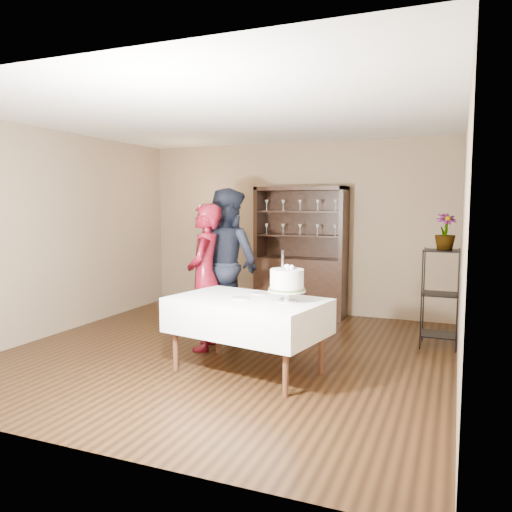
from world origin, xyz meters
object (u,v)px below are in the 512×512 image
object	(u,v)px
china_hutch	(301,273)
man	(227,264)
plant_etagere	(440,294)
cake	(287,281)
potted_plant	(445,232)
woman	(205,277)
cake_table	(247,316)

from	to	relation	value
china_hutch	man	distance (m)	1.73
plant_etagere	cake	xyz separation A→B (m)	(-1.37, -1.74, 0.33)
potted_plant	man	bearing A→B (deg)	-166.95
woman	cake	xyz separation A→B (m)	(1.24, -0.61, 0.11)
woman	china_hutch	bearing A→B (deg)	151.53
cake	potted_plant	distance (m)	2.30
cake_table	potted_plant	xyz separation A→B (m)	(1.83, 1.75, 0.81)
man	potted_plant	world-z (taller)	man
plant_etagere	man	size ratio (longest dim) A/B	0.62
man	cake	size ratio (longest dim) A/B	3.77
china_hutch	potted_plant	size ratio (longest dim) A/B	4.59
plant_etagere	man	xyz separation A→B (m)	(-2.57, -0.58, 0.32)
man	cake_table	bearing A→B (deg)	146.96
china_hutch	plant_etagere	bearing A→B (deg)	-26.83
china_hutch	cake	world-z (taller)	china_hutch
plant_etagere	man	world-z (taller)	man
china_hutch	woman	size ratio (longest dim) A/B	1.15
china_hutch	cake_table	size ratio (longest dim) A/B	1.17
cake_table	potted_plant	world-z (taller)	potted_plant
cake_table	woman	world-z (taller)	woman
woman	man	xyz separation A→B (m)	(0.03, 0.56, 0.10)
cake_table	cake	xyz separation A→B (m)	(0.43, -0.01, 0.39)
cake_table	potted_plant	bearing A→B (deg)	43.74
woman	potted_plant	distance (m)	2.93
man	potted_plant	distance (m)	2.71
woman	man	size ratio (longest dim) A/B	0.90
potted_plant	cake	bearing A→B (deg)	-128.44
china_hutch	plant_etagere	world-z (taller)	china_hutch
plant_etagere	man	bearing A→B (deg)	-167.30
cake_table	cake	distance (m)	0.58
cake	plant_etagere	bearing A→B (deg)	51.81
man	potted_plant	xyz separation A→B (m)	(2.60, 0.60, 0.44)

